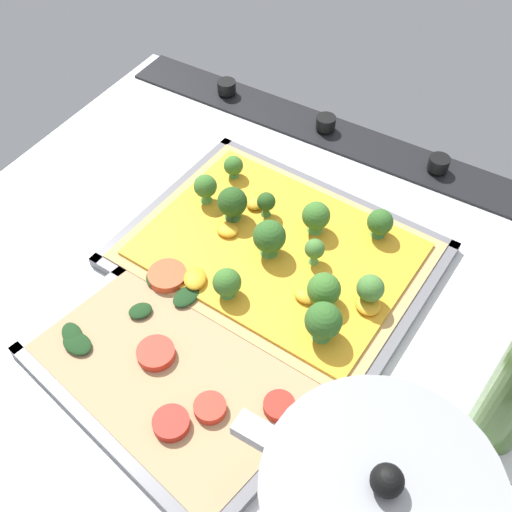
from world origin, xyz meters
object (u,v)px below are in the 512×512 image
at_px(baking_tray_front, 277,256).
at_px(broccoli_pizza, 280,250).
at_px(veggie_pizza_back, 185,357).
at_px(baking_tray_back, 187,362).

relative_size(baking_tray_front, broccoli_pizza, 1.07).
bearing_deg(veggie_pizza_back, broccoli_pizza, -95.48).
xyz_separation_m(baking_tray_front, veggie_pizza_back, (0.01, 0.17, 0.01)).
relative_size(broccoli_pizza, veggie_pizza_back, 1.12).
xyz_separation_m(baking_tray_back, veggie_pizza_back, (0.00, -0.00, 0.01)).
bearing_deg(baking_tray_back, baking_tray_front, -92.47).
relative_size(broccoli_pizza, baking_tray_back, 1.02).
height_order(broccoli_pizza, baking_tray_back, broccoli_pizza).
xyz_separation_m(baking_tray_front, broccoli_pizza, (-0.01, 0.00, 0.02)).
height_order(baking_tray_back, veggie_pizza_back, veggie_pizza_back).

